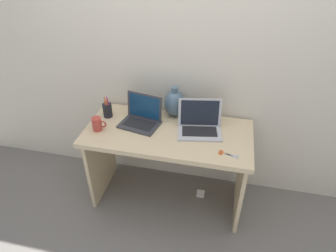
{
  "coord_description": "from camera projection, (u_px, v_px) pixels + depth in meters",
  "views": [
    {
      "loc": [
        0.4,
        -1.82,
        2.08
      ],
      "look_at": [
        0.0,
        0.0,
        0.79
      ],
      "focal_mm": 31.38,
      "sensor_mm": 36.0,
      "label": 1
    }
  ],
  "objects": [
    {
      "name": "laptop_right",
      "position": [
        200.0,
        123.0,
        2.27
      ],
      "size": [
        0.37,
        0.29,
        0.24
      ],
      "color": "#B2B2B7",
      "rests_on": "desk"
    },
    {
      "name": "back_wall",
      "position": [
        178.0,
        59.0,
        2.31
      ],
      "size": [
        4.4,
        0.04,
        2.4
      ],
      "primitive_type": "cube",
      "color": "beige",
      "rests_on": "ground"
    },
    {
      "name": "coffee_mug",
      "position": [
        97.0,
        124.0,
        2.28
      ],
      "size": [
        0.12,
        0.08,
        0.11
      ],
      "color": "#B23D33",
      "rests_on": "desk"
    },
    {
      "name": "power_brick",
      "position": [
        201.0,
        194.0,
        2.72
      ],
      "size": [
        0.07,
        0.07,
        0.03
      ],
      "primitive_type": "cube",
      "color": "white",
      "rests_on": "ground"
    },
    {
      "name": "desk",
      "position": [
        168.0,
        148.0,
        2.39
      ],
      "size": [
        1.3,
        0.62,
        0.74
      ],
      "color": "#D1B78C",
      "rests_on": "ground"
    },
    {
      "name": "ground_plane",
      "position": [
        168.0,
        197.0,
        2.71
      ],
      "size": [
        6.0,
        6.0,
        0.0
      ],
      "primitive_type": "plane",
      "color": "slate"
    },
    {
      "name": "pen_cup",
      "position": [
        107.0,
        110.0,
        2.43
      ],
      "size": [
        0.08,
        0.08,
        0.19
      ],
      "color": "black",
      "rests_on": "desk"
    },
    {
      "name": "green_vase",
      "position": [
        174.0,
        103.0,
        2.42
      ],
      "size": [
        0.17,
        0.17,
        0.26
      ],
      "color": "slate",
      "rests_on": "desk"
    },
    {
      "name": "laptop_left",
      "position": [
        142.0,
        116.0,
        2.36
      ],
      "size": [
        0.34,
        0.28,
        0.23
      ],
      "color": "#333338",
      "rests_on": "desk"
    },
    {
      "name": "scissors",
      "position": [
        225.0,
        154.0,
        2.06
      ],
      "size": [
        0.15,
        0.07,
        0.01
      ],
      "color": "#B7B7BC",
      "rests_on": "desk"
    }
  ]
}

